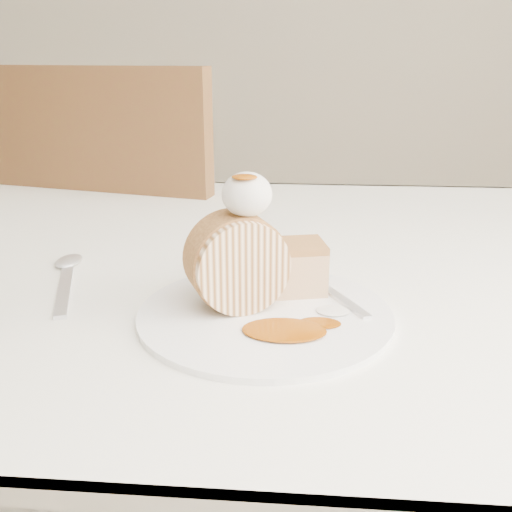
{
  "coord_description": "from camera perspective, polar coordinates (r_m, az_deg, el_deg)",
  "views": [
    {
      "loc": [
        0.0,
        -0.52,
        1.0
      ],
      "look_at": [
        -0.04,
        0.02,
        0.81
      ],
      "focal_mm": 40.0,
      "sensor_mm": 36.0,
      "label": 1
    }
  ],
  "objects": [
    {
      "name": "spoon",
      "position": [
        0.68,
        -18.61,
        -3.29
      ],
      "size": [
        0.08,
        0.18,
        0.0
      ],
      "primitive_type": "cube",
      "rotation": [
        0.0,
        0.0,
        0.33
      ],
      "color": "silver",
      "rests_on": "table"
    },
    {
      "name": "caramel_pool",
      "position": [
        0.54,
        2.84,
        -7.39
      ],
      "size": [
        0.09,
        0.07,
        0.0
      ],
      "primitive_type": null,
      "rotation": [
        0.0,
        0.0,
        0.22
      ],
      "color": "#833C05",
      "rests_on": "plate"
    },
    {
      "name": "roulade_slice",
      "position": [
        0.58,
        -1.87,
        -0.66
      ],
      "size": [
        0.11,
        0.09,
        0.1
      ],
      "primitive_type": "cylinder",
      "rotation": [
        1.57,
        0.0,
        0.44
      ],
      "color": "beige",
      "rests_on": "plate"
    },
    {
      "name": "plate",
      "position": [
        0.58,
        0.9,
        -5.82
      ],
      "size": [
        0.31,
        0.31,
        0.01
      ],
      "primitive_type": "cylinder",
      "rotation": [
        0.0,
        0.0,
        0.22
      ],
      "color": "white",
      "rests_on": "table"
    },
    {
      "name": "caramel_drizzle",
      "position": [
        0.54,
        -1.17,
        8.47
      ],
      "size": [
        0.02,
        0.02,
        0.01
      ],
      "primitive_type": "ellipsoid",
      "color": "#833C05",
      "rests_on": "whipped_cream"
    },
    {
      "name": "whipped_cream",
      "position": [
        0.56,
        -0.92,
        6.18
      ],
      "size": [
        0.05,
        0.05,
        0.04
      ],
      "primitive_type": "ellipsoid",
      "color": "white",
      "rests_on": "roulade_slice"
    },
    {
      "name": "table",
      "position": [
        0.8,
        4.17,
        -5.99
      ],
      "size": [
        1.4,
        0.9,
        0.75
      ],
      "color": "white",
      "rests_on": "ground"
    },
    {
      "name": "chair_far",
      "position": [
        1.33,
        -11.85,
        -0.33
      ],
      "size": [
        0.55,
        0.55,
        0.98
      ],
      "rotation": [
        0.0,
        0.0,
        2.92
      ],
      "color": "brown",
      "rests_on": "ground"
    },
    {
      "name": "fork",
      "position": [
        0.62,
        8.26,
        -4.09
      ],
      "size": [
        0.09,
        0.15,
        0.0
      ],
      "primitive_type": "cube",
      "rotation": [
        0.0,
        0.0,
        0.49
      ],
      "color": "silver",
      "rests_on": "plate"
    },
    {
      "name": "cake_chunk",
      "position": [
        0.63,
        4.13,
        -1.39
      ],
      "size": [
        0.07,
        0.06,
        0.05
      ],
      "primitive_type": "cube",
      "rotation": [
        0.0,
        0.0,
        0.22
      ],
      "color": "#B07B42",
      "rests_on": "plate"
    }
  ]
}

